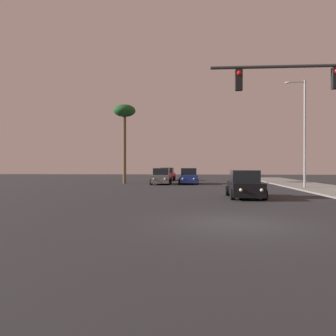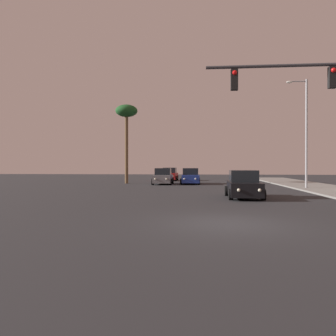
{
  "view_description": "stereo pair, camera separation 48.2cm",
  "coord_description": "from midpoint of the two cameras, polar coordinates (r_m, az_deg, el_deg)",
  "views": [
    {
      "loc": [
        -1.49,
        -11.22,
        1.98
      ],
      "look_at": [
        -3.25,
        13.56,
        1.78
      ],
      "focal_mm": 35.0,
      "sensor_mm": 36.0,
      "label": 1
    },
    {
      "loc": [
        -1.01,
        -11.18,
        1.98
      ],
      "look_at": [
        -3.25,
        13.56,
        1.78
      ],
      "focal_mm": 35.0,
      "sensor_mm": 36.0,
      "label": 2
    }
  ],
  "objects": [
    {
      "name": "street_lamp",
      "position": [
        29.73,
        23.16,
        6.49
      ],
      "size": [
        1.74,
        0.24,
        9.0
      ],
      "color": "#99999E",
      "rests_on": "sidewalk_right"
    },
    {
      "name": "palm_tree_mid",
      "position": [
        36.41,
        -6.86,
        9.13
      ],
      "size": [
        2.4,
        2.4,
        8.6
      ],
      "color": "brown",
      "rests_on": "ground"
    },
    {
      "name": "car_black",
      "position": [
        20.49,
        13.69,
        -2.95
      ],
      "size": [
        2.04,
        4.34,
        1.68
      ],
      "rotation": [
        0.0,
        0.0,
        3.11
      ],
      "color": "black",
      "rests_on": "ground"
    },
    {
      "name": "car_red",
      "position": [
        42.64,
        0.65,
        -1.17
      ],
      "size": [
        2.04,
        4.34,
        1.68
      ],
      "rotation": [
        0.0,
        0.0,
        3.11
      ],
      "color": "maroon",
      "rests_on": "ground"
    },
    {
      "name": "ground_plane",
      "position": [
        11.45,
        11.53,
        -9.49
      ],
      "size": [
        120.0,
        120.0,
        0.0
      ],
      "primitive_type": "plane",
      "color": "#28282B"
    },
    {
      "name": "car_blue",
      "position": [
        34.91,
        4.31,
        -1.53
      ],
      "size": [
        2.04,
        4.34,
        1.68
      ],
      "rotation": [
        0.0,
        0.0,
        3.17
      ],
      "color": "navy",
      "rests_on": "ground"
    },
    {
      "name": "car_grey",
      "position": [
        34.41,
        -0.47,
        -1.56
      ],
      "size": [
        2.04,
        4.33,
        1.68
      ],
      "rotation": [
        0.0,
        0.0,
        3.16
      ],
      "color": "slate",
      "rests_on": "ground"
    }
  ]
}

